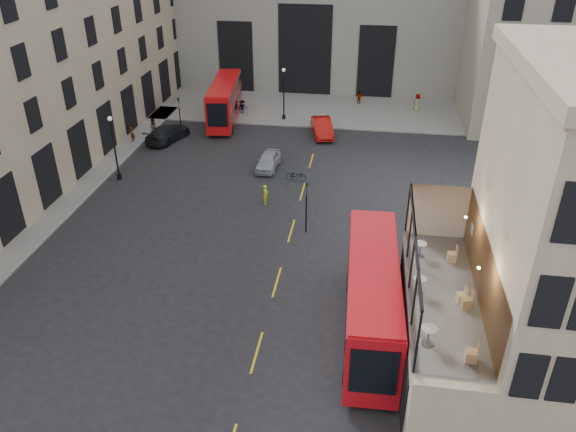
# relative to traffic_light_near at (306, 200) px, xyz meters

# --- Properties ---
(ground) EXTENTS (140.00, 140.00, 0.00)m
(ground) POSITION_rel_traffic_light_near_xyz_m (1.00, -12.00, -2.42)
(ground) COLOR black
(ground) RESTS_ON ground
(host_building_main) EXTENTS (7.26, 11.40, 15.10)m
(host_building_main) POSITION_rel_traffic_light_near_xyz_m (10.95, -12.00, 5.36)
(host_building_main) COLOR tan
(host_building_main) RESTS_ON ground
(host_frontage) EXTENTS (3.00, 11.00, 4.50)m
(host_frontage) POSITION_rel_traffic_light_near_xyz_m (7.50, -12.00, -0.17)
(host_frontage) COLOR tan
(host_frontage) RESTS_ON ground
(cafe_floor) EXTENTS (3.00, 10.00, 0.10)m
(cafe_floor) POSITION_rel_traffic_light_near_xyz_m (7.50, -12.00, 2.12)
(cafe_floor) COLOR slate
(cafe_floor) RESTS_ON host_frontage
(gateway) EXTENTS (35.00, 10.60, 18.00)m
(gateway) POSITION_rel_traffic_light_near_xyz_m (-4.00, 35.99, 6.96)
(gateway) COLOR gray
(gateway) RESTS_ON ground
(building_right) EXTENTS (16.60, 18.60, 20.00)m
(building_right) POSITION_rel_traffic_light_near_xyz_m (21.00, 27.97, 7.97)
(building_right) COLOR #9F9280
(building_right) RESTS_ON ground
(pavement_far) EXTENTS (40.00, 12.00, 0.12)m
(pavement_far) POSITION_rel_traffic_light_near_xyz_m (-5.00, 26.00, -2.36)
(pavement_far) COLOR slate
(pavement_far) RESTS_ON ground
(pavement_left) EXTENTS (8.00, 48.00, 0.12)m
(pavement_left) POSITION_rel_traffic_light_near_xyz_m (-21.00, -0.00, -2.36)
(pavement_left) COLOR slate
(pavement_left) RESTS_ON ground
(traffic_light_near) EXTENTS (0.16, 0.20, 3.80)m
(traffic_light_near) POSITION_rel_traffic_light_near_xyz_m (0.00, 0.00, 0.00)
(traffic_light_near) COLOR black
(traffic_light_near) RESTS_ON ground
(traffic_light_far) EXTENTS (0.16, 0.20, 3.80)m
(traffic_light_far) POSITION_rel_traffic_light_near_xyz_m (-14.00, 16.00, 0.00)
(traffic_light_far) COLOR black
(traffic_light_far) RESTS_ON ground
(street_lamp_a) EXTENTS (0.36, 0.36, 5.33)m
(street_lamp_a) POSITION_rel_traffic_light_near_xyz_m (-16.00, 6.00, -0.03)
(street_lamp_a) COLOR black
(street_lamp_a) RESTS_ON ground
(street_lamp_b) EXTENTS (0.36, 0.36, 5.33)m
(street_lamp_b) POSITION_rel_traffic_light_near_xyz_m (-5.00, 22.00, -0.03)
(street_lamp_b) COLOR black
(street_lamp_b) RESTS_ON ground
(bus_near) EXTENTS (2.85, 10.98, 4.35)m
(bus_near) POSITION_rel_traffic_light_near_xyz_m (4.50, -9.68, 0.02)
(bus_near) COLOR #B60C14
(bus_near) RESTS_ON ground
(bus_far) EXTENTS (3.52, 10.43, 4.08)m
(bus_far) POSITION_rel_traffic_light_near_xyz_m (-10.84, 20.71, -0.13)
(bus_far) COLOR red
(bus_far) RESTS_ON ground
(car_a) EXTENTS (1.81, 4.10, 1.37)m
(car_a) POSITION_rel_traffic_light_near_xyz_m (-4.41, 9.92, -1.74)
(car_a) COLOR #9B9EA2
(car_a) RESTS_ON ground
(car_b) EXTENTS (2.75, 5.13, 1.61)m
(car_b) POSITION_rel_traffic_light_near_xyz_m (-0.68, 18.23, -1.62)
(car_b) COLOR #B80F0B
(car_b) RESTS_ON ground
(car_c) EXTENTS (3.47, 5.55, 1.50)m
(car_c) POSITION_rel_traffic_light_near_xyz_m (-14.89, 14.73, -1.68)
(car_c) COLOR black
(car_c) RESTS_ON ground
(bicycle) EXTENTS (1.67, 0.61, 0.87)m
(bicycle) POSITION_rel_traffic_light_near_xyz_m (-1.80, 7.95, -1.99)
(bicycle) COLOR gray
(bicycle) RESTS_ON ground
(cyclist) EXTENTS (0.39, 0.57, 1.53)m
(cyclist) POSITION_rel_traffic_light_near_xyz_m (-3.46, 3.61, -1.66)
(cyclist) COLOR #C3DC17
(cyclist) RESTS_ON ground
(pedestrian_a) EXTENTS (1.15, 1.05, 1.94)m
(pedestrian_a) POSITION_rel_traffic_light_near_xyz_m (-16.34, 15.13, -1.46)
(pedestrian_a) COLOR gray
(pedestrian_a) RESTS_ON ground
(pedestrian_b) EXTENTS (1.13, 0.98, 1.52)m
(pedestrian_b) POSITION_rel_traffic_light_near_xyz_m (-9.57, 23.05, -1.66)
(pedestrian_b) COLOR gray
(pedestrian_b) RESTS_ON ground
(pedestrian_c) EXTENTS (0.93, 0.43, 1.55)m
(pedestrian_c) POSITION_rel_traffic_light_near_xyz_m (2.46, 28.00, -1.65)
(pedestrian_c) COLOR gray
(pedestrian_c) RESTS_ON ground
(pedestrian_d) EXTENTS (1.07, 1.08, 1.89)m
(pedestrian_d) POSITION_rel_traffic_light_near_xyz_m (8.66, 26.82, -1.48)
(pedestrian_d) COLOR gray
(pedestrian_d) RESTS_ON ground
(pedestrian_e) EXTENTS (0.54, 0.71, 1.75)m
(pedestrian_e) POSITION_rel_traffic_light_near_xyz_m (-18.00, 13.77, -1.55)
(pedestrian_e) COLOR gray
(pedestrian_e) RESTS_ON ground
(cafe_table_near) EXTENTS (0.66, 0.66, 0.82)m
(cafe_table_near) POSITION_rel_traffic_light_near_xyz_m (6.61, -15.39, 2.72)
(cafe_table_near) COLOR beige
(cafe_table_near) RESTS_ON cafe_floor
(cafe_table_mid) EXTENTS (0.60, 0.60, 0.75)m
(cafe_table_mid) POSITION_rel_traffic_light_near_xyz_m (6.42, -12.04, 2.67)
(cafe_table_mid) COLOR beige
(cafe_table_mid) RESTS_ON cafe_floor
(cafe_table_far) EXTENTS (0.58, 0.58, 0.73)m
(cafe_table_far) POSITION_rel_traffic_light_near_xyz_m (6.63, -9.04, 2.66)
(cafe_table_far) COLOR silver
(cafe_table_far) RESTS_ON cafe_floor
(cafe_chair_a) EXTENTS (0.46, 0.46, 0.88)m
(cafe_chair_a) POSITION_rel_traffic_light_near_xyz_m (8.17, -16.05, 2.44)
(cafe_chair_a) COLOR tan
(cafe_chair_a) RESTS_ON cafe_floor
(cafe_chair_b) EXTENTS (0.50, 0.50, 0.86)m
(cafe_chair_b) POSITION_rel_traffic_light_near_xyz_m (8.39, -12.77, 2.44)
(cafe_chair_b) COLOR tan
(cafe_chair_b) RESTS_ON cafe_floor
(cafe_chair_c) EXTENTS (0.44, 0.44, 0.76)m
(cafe_chair_c) POSITION_rel_traffic_light_near_xyz_m (8.22, -12.41, 2.40)
(cafe_chair_c) COLOR #D9BD7D
(cafe_chair_c) RESTS_ON cafe_floor
(cafe_chair_d) EXTENTS (0.41, 0.41, 0.83)m
(cafe_chair_d) POSITION_rel_traffic_light_near_xyz_m (8.14, -9.25, 2.43)
(cafe_chair_d) COLOR tan
(cafe_chair_d) RESTS_ON cafe_floor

